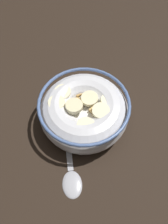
# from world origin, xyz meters

# --- Properties ---
(ground_plane) EXTENTS (1.14, 1.14, 0.02)m
(ground_plane) POSITION_xyz_m (0.00, 0.00, -0.01)
(ground_plane) COLOR black
(cereal_bowl) EXTENTS (0.17, 0.17, 0.06)m
(cereal_bowl) POSITION_xyz_m (0.00, 0.00, 0.03)
(cereal_bowl) COLOR silver
(cereal_bowl) RESTS_ON ground_plane
(spoon) EXTENTS (0.05, 0.14, 0.01)m
(spoon) POSITION_xyz_m (-0.05, -0.10, 0.00)
(spoon) COLOR #A5A5AD
(spoon) RESTS_ON ground_plane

